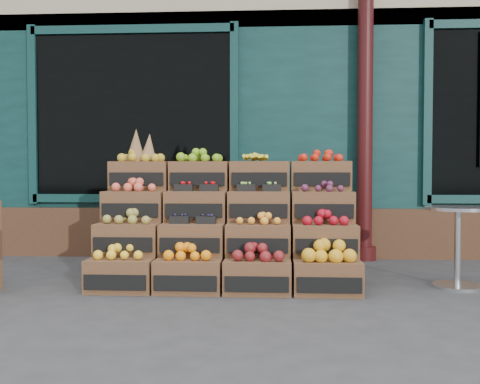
{
  "coord_description": "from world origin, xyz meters",
  "views": [
    {
      "loc": [
        0.08,
        -4.34,
        1.03
      ],
      "look_at": [
        -0.2,
        0.7,
        0.85
      ],
      "focal_mm": 40.0,
      "sensor_mm": 36.0,
      "label": 1
    }
  ],
  "objects": [
    {
      "name": "shopkeeper",
      "position": [
        -1.63,
        2.66,
        0.99
      ],
      "size": [
        0.77,
        0.56,
        1.98
      ],
      "primitive_type": "imported",
      "rotation": [
        0.0,
        0.0,
        3.26
      ],
      "color": "#1C6328",
      "rests_on": "ground"
    },
    {
      "name": "crate_display",
      "position": [
        -0.32,
        0.71,
        0.45
      ],
      "size": [
        2.36,
        1.16,
        1.47
      ],
      "rotation": [
        0.0,
        0.0,
        -0.01
      ],
      "color": "brown",
      "rests_on": "ground"
    },
    {
      "name": "shop_facade",
      "position": [
        0.0,
        5.11,
        2.4
      ],
      "size": [
        12.0,
        6.24,
        4.8
      ],
      "color": "#0E3230",
      "rests_on": "ground"
    },
    {
      "name": "ground",
      "position": [
        0.0,
        0.0,
        0.0
      ],
      "size": [
        60.0,
        60.0,
        0.0
      ],
      "primitive_type": "plane",
      "color": "#38383A",
      "rests_on": "ground"
    },
    {
      "name": "bistro_table",
      "position": [
        1.76,
        0.52,
        0.45
      ],
      "size": [
        0.58,
        0.58,
        0.73
      ],
      "rotation": [
        0.0,
        0.0,
        -0.41
      ],
      "color": "silver",
      "rests_on": "ground"
    }
  ]
}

